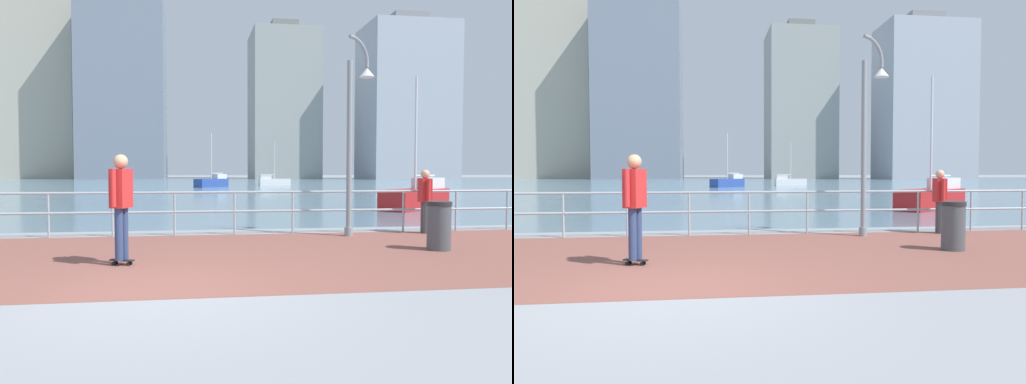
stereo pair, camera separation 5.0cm
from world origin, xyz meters
The scene contains 15 objects.
ground centered at (0.00, 40.00, 0.00)m, with size 220.00×220.00×0.00m, color gray.
brick_paving centered at (0.00, 2.30, 0.00)m, with size 28.00×5.61×0.01m, color brown.
harbor_water centered at (0.00, 50.10, 0.00)m, with size 180.00×88.00×0.00m, color slate.
waterfront_railing centered at (0.00, 5.10, 0.72)m, with size 25.25×0.06×1.03m.
lamppost centered at (4.16, 4.58, 2.55)m, with size 0.77×0.50×4.62m.
skateboarder centered at (-0.72, 1.68, 1.07)m, with size 0.41×0.54×1.78m.
bystander centered at (5.99, 4.75, 0.89)m, with size 0.28×0.56×1.54m.
trash_bin centered at (5.07, 2.38, 0.47)m, with size 0.46×0.46×0.93m.
sailboat_ivory centered at (8.59, 41.49, 0.42)m, with size 3.17×1.12×4.39m.
sailboat_teal centered at (2.32, 38.20, 0.47)m, with size 3.30×3.26×4.97m.
sailboat_navy centered at (9.21, 11.73, 0.49)m, with size 3.62×3.11×5.16m.
tower_glass centered at (-11.83, 84.85, 16.13)m, with size 15.03×12.28×33.91m.
tower_concrete centered at (17.73, 83.68, 13.80)m, with size 12.27×11.50×29.27m.
tower_beige centered at (-29.13, 91.16, 21.85)m, with size 15.99×10.10×45.37m.
tower_slate centered at (38.56, 75.86, 13.73)m, with size 15.29×10.91×29.12m.
Camera 2 is at (0.44, -6.19, 1.52)m, focal length 33.73 mm.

